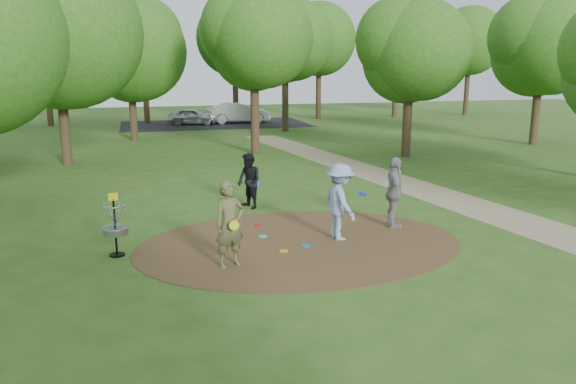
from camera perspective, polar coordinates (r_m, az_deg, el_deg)
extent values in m
plane|color=#2D5119|center=(14.40, 1.26, -5.30)|extent=(100.00, 100.00, 0.00)
cylinder|color=#47301C|center=(14.39, 1.26, -5.26)|extent=(8.40, 8.40, 0.02)
cube|color=#8C7A5B|center=(18.88, 18.74, -1.57)|extent=(7.55, 39.89, 0.01)
cube|color=black|center=(43.75, -7.43, 6.87)|extent=(14.00, 8.00, 0.01)
imported|color=brown|center=(12.62, -5.96, -3.29)|extent=(0.84, 0.69, 1.98)
cylinder|color=#C8D818|center=(12.34, -5.49, -3.39)|extent=(0.22, 0.04, 0.22)
imported|color=#8398C3|center=(14.58, 5.29, -1.01)|extent=(0.93, 1.40, 2.01)
cylinder|color=#0C17D2|center=(14.80, 7.61, -0.19)|extent=(0.29, 0.29, 0.08)
imported|color=black|center=(17.76, -3.98, 1.11)|extent=(0.96, 1.05, 1.76)
cylinder|color=#0B28C5|center=(17.84, -3.24, 0.85)|extent=(0.22, 0.07, 0.22)
imported|color=gray|center=(15.86, 10.74, -0.07)|extent=(0.75, 1.25, 2.00)
cylinder|color=white|center=(15.72, 10.31, 0.87)|extent=(0.23, 0.09, 0.22)
cylinder|color=#19CDC4|center=(14.94, -2.59, -4.52)|extent=(0.22, 0.22, 0.02)
cylinder|color=blue|center=(14.17, 1.81, -5.48)|extent=(0.22, 0.22, 0.02)
cylinder|color=red|center=(15.93, -3.09, -3.41)|extent=(0.22, 0.22, 0.02)
imported|color=#ADB0B5|center=(43.47, -9.66, 7.58)|extent=(3.93, 2.37, 1.25)
imported|color=#AAAFB2|center=(44.19, -5.06, 8.01)|extent=(4.84, 1.74, 1.59)
cylinder|color=orange|center=(13.78, -0.44, -6.01)|extent=(0.22, 0.22, 0.02)
cylinder|color=black|center=(13.96, -17.14, -3.57)|extent=(0.05, 0.05, 1.35)
cylinder|color=black|center=(14.15, -16.97, -6.12)|extent=(0.36, 0.36, 0.04)
cylinder|color=gray|center=(13.98, -17.13, -3.79)|extent=(0.60, 0.60, 0.16)
torus|color=gray|center=(13.95, -17.15, -3.47)|extent=(0.63, 0.63, 0.03)
torus|color=gray|center=(13.81, -17.30, -1.28)|extent=(0.58, 0.58, 0.02)
cube|color=yellow|center=(13.77, -17.35, -0.48)|extent=(0.22, 0.02, 0.18)
cylinder|color=#332316|center=(27.42, -21.79, 6.53)|extent=(0.44, 0.44, 3.80)
sphere|color=#295316|center=(27.32, -22.45, 14.30)|extent=(6.62, 6.62, 6.62)
cylinder|color=#332316|center=(28.83, -3.39, 8.06)|extent=(0.44, 0.44, 4.18)
sphere|color=#295316|center=(28.75, -3.48, 14.92)|extent=(4.93, 4.93, 4.93)
cylinder|color=#332316|center=(28.36, 12.01, 7.15)|extent=(0.44, 0.44, 3.61)
sphere|color=#295316|center=(28.23, 12.31, 13.47)|extent=(4.79, 4.79, 4.79)
cylinder|color=#332316|center=(35.23, -15.48, 7.87)|extent=(0.44, 0.44, 3.42)
sphere|color=#295316|center=(35.12, -15.81, 13.27)|extent=(5.84, 5.84, 5.84)
cylinder|color=#332316|center=(38.48, -0.28, 9.42)|extent=(0.44, 0.44, 4.37)
sphere|color=#295316|center=(38.44, -0.29, 14.90)|extent=(5.41, 5.41, 5.41)
cylinder|color=#332316|center=(34.94, 23.86, 7.53)|extent=(0.44, 0.44, 3.80)
sphere|color=#295316|center=(34.86, 24.38, 13.06)|extent=(5.39, 5.39, 5.39)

